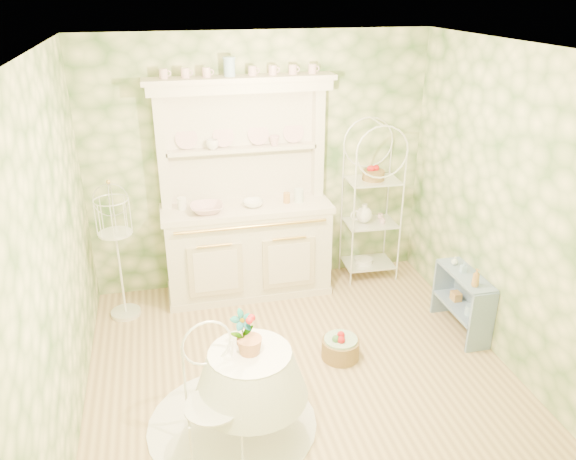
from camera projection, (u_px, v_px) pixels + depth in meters
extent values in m
plane|color=tan|center=(301.00, 374.00, 4.87)|extent=(3.60, 3.60, 0.00)
plane|color=white|center=(305.00, 49.00, 3.78)|extent=(3.60, 3.60, 0.00)
plane|color=beige|center=(56.00, 255.00, 3.95)|extent=(3.60, 3.60, 0.00)
plane|color=beige|center=(510.00, 212.00, 4.70)|extent=(3.60, 3.60, 0.00)
plane|color=beige|center=(260.00, 165.00, 5.93)|extent=(3.60, 3.60, 0.00)
plane|color=beige|center=(396.00, 378.00, 2.72)|extent=(3.60, 3.60, 0.00)
cube|color=silver|center=(246.00, 193.00, 5.72)|extent=(1.87, 0.61, 2.29)
cube|color=white|center=(372.00, 199.00, 6.16)|extent=(0.60, 0.44, 1.87)
cube|color=#758EAD|center=(462.00, 302.00, 5.36)|extent=(0.37, 0.76, 0.63)
cylinder|color=white|center=(251.00, 393.00, 4.11)|extent=(0.74, 0.74, 0.71)
cube|color=white|center=(213.00, 409.00, 3.85)|extent=(0.45, 0.45, 0.85)
cube|color=white|center=(118.00, 251.00, 5.45)|extent=(0.36, 0.36, 1.44)
cylinder|color=olive|center=(340.00, 347.00, 5.04)|extent=(0.39, 0.39, 0.22)
cylinder|color=white|center=(232.00, 423.00, 4.32)|extent=(1.60, 1.60, 0.01)
imported|color=white|center=(207.00, 212.00, 5.60)|extent=(0.34, 0.34, 0.08)
imported|color=white|center=(253.00, 206.00, 5.75)|extent=(0.22, 0.22, 0.07)
imported|color=white|center=(212.00, 146.00, 5.61)|extent=(0.16, 0.16, 0.10)
imported|color=white|center=(274.00, 143.00, 5.75)|extent=(0.14, 0.14, 0.10)
imported|color=#3F7238|center=(243.00, 335.00, 3.92)|extent=(0.20, 0.16, 0.33)
imported|color=#B37F3F|center=(476.00, 280.00, 5.01)|extent=(0.08, 0.08, 0.17)
imported|color=#92B7D5|center=(463.00, 269.00, 5.26)|extent=(0.05, 0.05, 0.11)
imported|color=silver|center=(455.00, 262.00, 5.41)|extent=(0.08, 0.08, 0.09)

